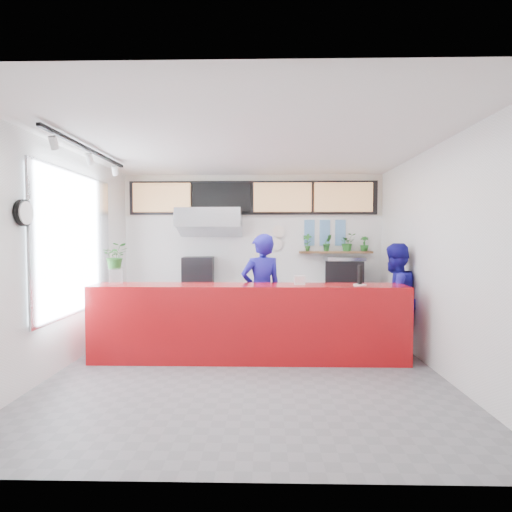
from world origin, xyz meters
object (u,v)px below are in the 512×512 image
at_px(espresso_machine, 344,273).
at_px(pepper_mill, 360,275).
at_px(service_counter, 249,323).
at_px(staff_center, 262,292).
at_px(staff_right, 394,298).
at_px(panini_oven, 198,271).

distance_m(espresso_machine, pepper_mill, 1.84).
height_order(service_counter, staff_center, staff_center).
distance_m(service_counter, staff_center, 0.67).
bearing_deg(pepper_mill, staff_right, 37.73).
height_order(service_counter, espresso_machine, espresso_machine).
bearing_deg(staff_center, service_counter, 48.84).
distance_m(espresso_machine, staff_right, 1.45).
bearing_deg(pepper_mill, espresso_machine, 85.69).
relative_size(service_counter, panini_oven, 7.89).
height_order(panini_oven, staff_right, staff_right).
bearing_deg(panini_oven, service_counter, -64.58).
height_order(espresso_machine, staff_right, staff_right).
xyz_separation_m(service_counter, espresso_machine, (1.72, 1.80, 0.57)).
relative_size(espresso_machine, staff_center, 0.38).
bearing_deg(staff_right, panini_oven, -50.14).
bearing_deg(pepper_mill, panini_oven, 144.90).
xyz_separation_m(panini_oven, staff_right, (3.27, -1.33, -0.31)).
bearing_deg(staff_right, staff_center, -29.44).
height_order(espresso_machine, staff_center, staff_center).
xyz_separation_m(service_counter, panini_oven, (-1.02, 1.80, 0.61)).
distance_m(service_counter, espresso_machine, 2.56).
height_order(service_counter, pepper_mill, pepper_mill).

